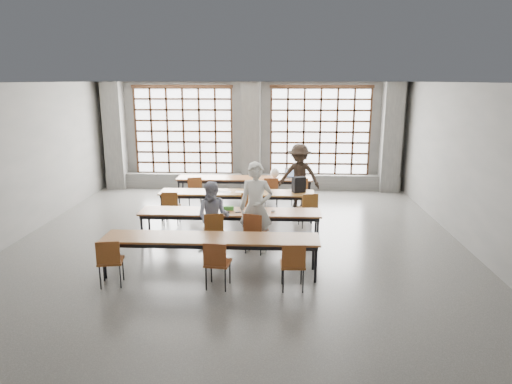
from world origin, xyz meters
The scene contains 41 objects.
floor centered at (0.00, 0.00, 0.00)m, with size 11.00×11.00×0.00m, color #51514F.
ceiling centered at (0.00, 0.00, 3.50)m, with size 11.00×11.00×0.00m, color silver.
wall_back centered at (0.00, 5.50, 1.75)m, with size 10.00×10.00×0.00m, color #5E5E5B.
wall_front centered at (0.00, -5.50, 1.75)m, with size 10.00×10.00×0.00m, color #5E5E5B.
wall_left centered at (-5.00, 0.00, 1.75)m, with size 11.00×11.00×0.00m, color #5E5E5B.
wall_right centered at (5.00, 0.00, 1.75)m, with size 11.00×11.00×0.00m, color #5E5E5B.
column_left centered at (-4.50, 5.22, 1.75)m, with size 0.60×0.55×3.50m, color #50504E.
column_mid centered at (0.00, 5.22, 1.75)m, with size 0.60×0.55×3.50m, color #50504E.
column_right centered at (4.50, 5.22, 1.75)m, with size 0.60×0.55×3.50m, color #50504E.
window_left centered at (-2.25, 5.42, 1.90)m, with size 3.32×0.12×3.00m.
window_right centered at (2.25, 5.42, 1.90)m, with size 3.32×0.12×3.00m.
sill_ledge centered at (0.00, 5.30, 0.25)m, with size 9.80×0.35×0.50m, color #50504E.
desk_row_a centered at (-0.10, 3.65, 0.66)m, with size 4.00×0.70×0.73m.
desk_row_b centered at (-0.17, 1.87, 0.66)m, with size 4.00×0.70×0.73m.
desk_row_c centered at (-0.16, 0.08, 0.66)m, with size 4.00×0.70×0.73m.
desk_row_d centered at (-0.34, -1.65, 0.66)m, with size 4.00×0.70×0.73m.
chair_back_left centered at (-1.49, 3.02, 0.54)m, with size 0.50×0.51×0.88m.
chair_back_mid centered at (0.70, 3.02, 0.54)m, with size 0.44×0.44×0.88m.
chair_back_right centered at (1.51, 3.02, 0.54)m, with size 0.50×0.50×0.88m.
chair_mid_left centered at (-1.76, 1.24, 0.54)m, with size 0.44×0.45×0.88m.
chair_mid_centre centered at (0.22, 1.24, 0.54)m, with size 0.47×0.47×0.88m.
chair_mid_right centered at (1.65, 1.24, 0.54)m, with size 0.50×0.51×0.88m.
chair_front_left centered at (-0.44, -0.55, 0.54)m, with size 0.50×0.50×0.88m.
chair_front_right centered at (0.42, -0.55, 0.54)m, with size 0.53×0.53×0.88m.
chair_near_left centered at (-2.02, -2.28, 0.54)m, with size 0.49×0.49×0.88m.
chair_near_mid centered at (-0.15, -2.28, 0.54)m, with size 0.47×0.47×0.88m.
chair_near_right centered at (1.17, -2.28, 0.54)m, with size 0.44×0.44×0.88m.
student_male centered at (0.44, -0.42, 0.96)m, with size 0.70×0.46×1.92m, color silver.
student_female centered at (-0.46, -0.42, 0.75)m, with size 0.73×0.57×1.50m, color #171D47.
student_back centered at (1.50, 3.15, 0.90)m, with size 1.17×0.67×1.81m, color black.
laptop_front centered at (0.41, 0.18, 0.79)m, with size 0.42×0.38×0.26m.
laptop_back centered at (1.26, 3.76, 0.79)m, with size 0.41×0.36×0.26m.
mouse centered at (0.79, 0.06, 0.75)m, with size 0.10×0.06×0.04m, color white.
green_box centered at (-0.21, 0.16, 0.78)m, with size 0.25×0.09×0.09m, color #337E29.
phone centered at (0.02, -0.02, 0.74)m, with size 0.13×0.06×0.01m, color black.
paper_sheet_a centered at (-0.77, 1.92, 0.73)m, with size 0.30×0.21×0.00m, color silver.
paper_sheet_b centered at (-0.47, 1.82, 0.73)m, with size 0.30×0.21×0.00m, color white.
paper_sheet_c centered at (-0.07, 1.87, 0.73)m, with size 0.30×0.21×0.00m, color white.
backpack centered at (1.43, 1.92, 0.93)m, with size 0.32×0.20×0.40m, color black.
plastic_bag centered at (0.80, 3.70, 0.87)m, with size 0.26×0.21×0.29m, color white.
red_pouch centered at (-2.04, -2.20, 0.50)m, with size 0.20×0.08×0.06m, color #AC1A15.
Camera 1 is at (0.89, -9.57, 3.55)m, focal length 32.00 mm.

